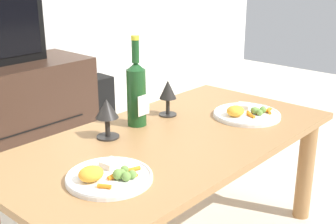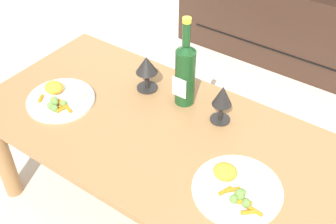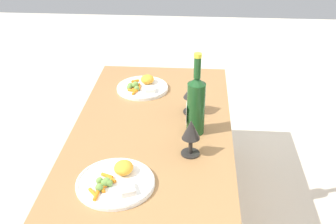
{
  "view_description": "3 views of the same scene",
  "coord_description": "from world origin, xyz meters",
  "px_view_note": "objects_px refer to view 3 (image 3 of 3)",
  "views": [
    {
      "loc": [
        -1.11,
        -0.97,
        1.08
      ],
      "look_at": [
        0.01,
        0.03,
        0.57
      ],
      "focal_mm": 47.8,
      "sensor_mm": 36.0,
      "label": 1
    },
    {
      "loc": [
        0.66,
        -0.87,
        1.48
      ],
      "look_at": [
        0.04,
        0.03,
        0.55
      ],
      "focal_mm": 46.02,
      "sensor_mm": 36.0,
      "label": 2
    },
    {
      "loc": [
        1.48,
        0.18,
        1.4
      ],
      "look_at": [
        0.0,
        0.07,
        0.57
      ],
      "focal_mm": 45.42,
      "sensor_mm": 36.0,
      "label": 3
    }
  ],
  "objects_px": {
    "goblet_right": "(191,132)",
    "dinner_plate_right": "(116,181)",
    "dinner_plate_left": "(143,87)",
    "goblet_left": "(193,93)",
    "dining_table": "(152,146)",
    "wine_bottle": "(196,103)"
  },
  "relations": [
    {
      "from": "wine_bottle",
      "to": "dinner_plate_right",
      "type": "bearing_deg",
      "value": -36.27
    },
    {
      "from": "dinner_plate_left",
      "to": "dinner_plate_right",
      "type": "height_order",
      "value": "same"
    },
    {
      "from": "goblet_left",
      "to": "dinner_plate_left",
      "type": "height_order",
      "value": "goblet_left"
    },
    {
      "from": "dining_table",
      "to": "dinner_plate_right",
      "type": "height_order",
      "value": "dinner_plate_right"
    },
    {
      "from": "dining_table",
      "to": "wine_bottle",
      "type": "xyz_separation_m",
      "value": [
        0.01,
        0.18,
        0.22
      ]
    },
    {
      "from": "dining_table",
      "to": "dinner_plate_right",
      "type": "bearing_deg",
      "value": -12.92
    },
    {
      "from": "goblet_left",
      "to": "dinner_plate_right",
      "type": "relative_size",
      "value": 0.53
    },
    {
      "from": "goblet_left",
      "to": "dinner_plate_right",
      "type": "distance_m",
      "value": 0.58
    },
    {
      "from": "dining_table",
      "to": "goblet_right",
      "type": "relative_size",
      "value": 8.75
    },
    {
      "from": "dinner_plate_left",
      "to": "dining_table",
      "type": "bearing_deg",
      "value": 12.88
    },
    {
      "from": "goblet_right",
      "to": "goblet_left",
      "type": "bearing_deg",
      "value": 180.0
    },
    {
      "from": "goblet_right",
      "to": "dinner_plate_left",
      "type": "bearing_deg",
      "value": -155.1
    },
    {
      "from": "wine_bottle",
      "to": "goblet_right",
      "type": "distance_m",
      "value": 0.16
    },
    {
      "from": "goblet_left",
      "to": "goblet_right",
      "type": "relative_size",
      "value": 0.97
    },
    {
      "from": "goblet_right",
      "to": "dinner_plate_right",
      "type": "distance_m",
      "value": 0.33
    },
    {
      "from": "wine_bottle",
      "to": "dinner_plate_left",
      "type": "height_order",
      "value": "wine_bottle"
    },
    {
      "from": "wine_bottle",
      "to": "goblet_left",
      "type": "xyz_separation_m",
      "value": [
        -0.16,
        -0.01,
        -0.04
      ]
    },
    {
      "from": "goblet_right",
      "to": "dinner_plate_right",
      "type": "bearing_deg",
      "value": -51.44
    },
    {
      "from": "wine_bottle",
      "to": "dinner_plate_right",
      "type": "height_order",
      "value": "wine_bottle"
    },
    {
      "from": "dining_table",
      "to": "dinner_plate_left",
      "type": "distance_m",
      "value": 0.39
    },
    {
      "from": "dining_table",
      "to": "wine_bottle",
      "type": "height_order",
      "value": "wine_bottle"
    },
    {
      "from": "goblet_right",
      "to": "dinner_plate_right",
      "type": "height_order",
      "value": "goblet_right"
    }
  ]
}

